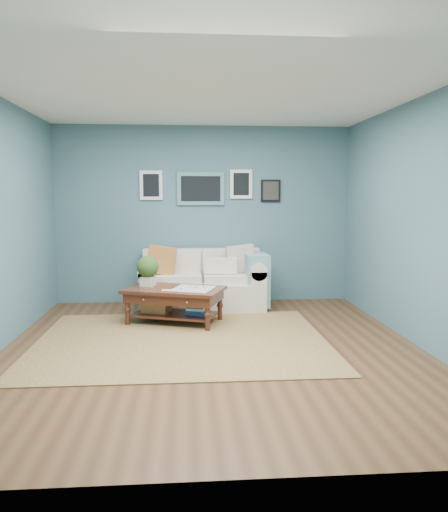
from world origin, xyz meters
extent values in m
plane|color=brown|center=(0.00, 0.00, 0.00)|extent=(5.00, 5.00, 0.00)
plane|color=white|center=(0.00, 0.00, 2.70)|extent=(5.00, 5.00, 0.00)
cube|color=#41626D|center=(0.00, 2.50, 1.35)|extent=(4.50, 0.02, 2.70)
cube|color=#41626D|center=(0.00, -2.50, 1.35)|extent=(4.50, 0.02, 2.70)
cube|color=#41626D|center=(2.25, 0.00, 1.35)|extent=(0.02, 5.00, 2.70)
cube|color=slate|center=(-0.04, 2.48, 1.75)|extent=(0.72, 0.03, 0.50)
cube|color=black|center=(-0.04, 2.46, 1.75)|extent=(0.60, 0.01, 0.38)
cube|color=white|center=(-0.79, 2.48, 1.80)|extent=(0.34, 0.03, 0.44)
cube|color=white|center=(0.58, 2.48, 1.82)|extent=(0.34, 0.03, 0.44)
cube|color=black|center=(1.04, 2.48, 1.72)|extent=(0.30, 0.03, 0.34)
cube|color=brown|center=(-0.33, 0.33, 0.01)|extent=(3.27, 2.61, 0.01)
cube|color=silver|center=(-0.04, 1.99, 0.20)|extent=(1.33, 0.83, 0.39)
cube|color=silver|center=(-0.04, 2.31, 0.62)|extent=(1.75, 0.21, 0.45)
cube|color=silver|center=(-0.82, 1.99, 0.29)|extent=(0.23, 0.83, 0.58)
cube|color=silver|center=(0.74, 1.99, 0.29)|extent=(0.23, 0.83, 0.58)
cylinder|color=silver|center=(-0.82, 1.99, 0.58)|extent=(0.24, 0.83, 0.24)
cylinder|color=silver|center=(0.74, 1.99, 0.58)|extent=(0.24, 0.83, 0.24)
cube|color=silver|center=(-0.40, 1.93, 0.46)|extent=(0.68, 0.53, 0.12)
cube|color=silver|center=(0.32, 1.93, 0.46)|extent=(0.68, 0.53, 0.12)
cube|color=silver|center=(-0.40, 2.20, 0.69)|extent=(0.68, 0.11, 0.34)
cube|color=silver|center=(0.32, 2.20, 0.69)|extent=(0.68, 0.11, 0.34)
cube|color=#BF5B2A|center=(-0.62, 1.94, 0.72)|extent=(0.45, 0.16, 0.45)
cube|color=beige|center=(0.52, 2.01, 0.72)|extent=(0.44, 0.17, 0.43)
cube|color=silver|center=(0.22, 1.90, 0.64)|extent=(0.47, 0.11, 0.23)
cube|color=#72AEAC|center=(0.74, 1.88, 0.43)|extent=(0.32, 0.52, 0.75)
cube|color=#381A11|center=(-0.43, 1.15, 0.44)|extent=(1.40, 1.09, 0.04)
cube|color=#381A11|center=(-0.43, 1.15, 0.36)|extent=(1.29, 0.99, 0.12)
cube|color=#381A11|center=(-0.43, 1.15, 0.12)|extent=(1.16, 0.85, 0.03)
sphere|color=gold|center=(-0.81, 0.94, 0.36)|extent=(0.03, 0.03, 0.03)
sphere|color=gold|center=(-0.27, 0.75, 0.36)|extent=(0.03, 0.03, 0.03)
cylinder|color=#381A11|center=(-1.02, 1.07, 0.21)|extent=(0.06, 0.06, 0.42)
cylinder|color=#381A11|center=(-0.02, 0.71, 0.21)|extent=(0.06, 0.06, 0.42)
cylinder|color=#381A11|center=(-0.84, 1.59, 0.21)|extent=(0.06, 0.06, 0.42)
cylinder|color=#381A11|center=(0.16, 1.23, 0.21)|extent=(0.06, 0.06, 0.42)
cube|color=silver|center=(-0.78, 1.33, 0.52)|extent=(0.21, 0.21, 0.12)
sphere|color=#2A481A|center=(-0.78, 1.33, 0.72)|extent=(0.29, 0.29, 0.29)
cube|color=beige|center=(-0.19, 1.07, 0.46)|extent=(0.63, 0.63, 0.01)
cube|color=olive|center=(-0.67, 1.24, 0.23)|extent=(0.41, 0.35, 0.20)
cube|color=#244D91|center=(-0.15, 1.07, 0.19)|extent=(0.29, 0.26, 0.11)
camera|label=1|loc=(-0.28, -5.20, 1.64)|focal=35.00mm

